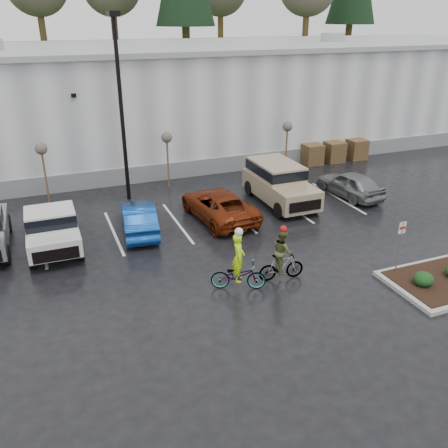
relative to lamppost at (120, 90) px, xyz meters
name	(u,v)px	position (x,y,z in m)	size (l,w,h in m)	color
ground	(311,297)	(4.00, -12.00, -5.69)	(120.00, 120.00, 0.00)	black
warehouse	(153,98)	(4.00, 9.99, -2.04)	(60.50, 15.50, 7.20)	#ABADB0
wooded_ridge	(104,73)	(4.00, 33.00, -2.69)	(80.00, 25.00, 6.00)	#293F1A
lamppost	(120,90)	(0.00, 0.00, 0.00)	(0.50, 1.00, 9.22)	black
sapling_west	(42,152)	(-4.00, 1.00, -2.96)	(0.60, 0.60, 3.20)	#452D1B
sapling_mid	(167,141)	(2.50, 1.00, -2.96)	(0.60, 0.60, 3.20)	#452D1B
sapling_east	(287,129)	(10.00, 1.00, -2.96)	(0.60, 0.60, 3.20)	#452D1B
pallet_stack_a	(312,154)	(12.50, 2.00, -5.01)	(1.20, 1.20, 1.35)	#452D1B
pallet_stack_b	(334,152)	(14.20, 2.00, -5.01)	(1.20, 1.20, 1.35)	#452D1B
pallet_stack_c	(356,149)	(16.00, 2.00, -5.01)	(1.20, 1.20, 1.35)	#452D1B
shrub_a	(424,279)	(8.00, -13.00, -5.27)	(0.70, 0.70, 0.52)	black
fire_lane_sign	(400,241)	(7.80, -11.80, -4.28)	(0.30, 0.05, 2.20)	gray
pickup_white	(51,224)	(-4.08, -4.31, -4.71)	(2.10, 5.20, 1.96)	silver
car_blue	(139,218)	(-0.37, -4.36, -5.01)	(1.44, 4.12, 1.36)	navy
car_red	(218,205)	(3.51, -4.25, -4.99)	(2.31, 5.01, 1.39)	#682009
suv_tan	(281,184)	(7.24, -3.51, -4.66)	(2.20, 5.10, 2.06)	tan
car_grey	(350,184)	(11.22, -3.99, -4.99)	(1.65, 4.10, 1.40)	slate
cyclist_hivis	(238,270)	(1.86, -10.50, -4.95)	(2.08, 1.40, 2.39)	#3F3F44
cyclist_olive	(282,260)	(3.60, -10.50, -4.88)	(1.72, 0.85, 2.19)	#3F3F44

